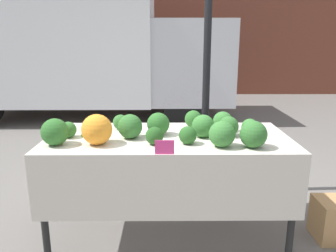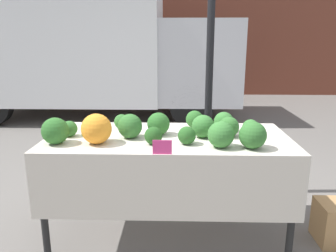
# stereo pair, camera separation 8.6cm
# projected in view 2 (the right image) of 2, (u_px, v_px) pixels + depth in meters

# --- Properties ---
(ground_plane) EXTENTS (40.00, 40.00, 0.00)m
(ground_plane) POSITION_uv_depth(u_px,v_px,m) (168.00, 230.00, 2.69)
(ground_plane) COLOR slate
(tent_pole) EXTENTS (0.07, 0.07, 2.68)m
(tent_pole) POSITION_uv_depth(u_px,v_px,m) (210.00, 59.00, 3.03)
(tent_pole) COLOR black
(tent_pole) RESTS_ON ground_plane
(parked_truck) EXTENTS (5.45, 2.21, 2.48)m
(parked_truck) POSITION_uv_depth(u_px,v_px,m) (89.00, 50.00, 6.55)
(parked_truck) COLOR white
(parked_truck) RESTS_ON ground_plane
(market_table) EXTENTS (1.84, 0.85, 0.80)m
(market_table) POSITION_uv_depth(u_px,v_px,m) (168.00, 151.00, 2.46)
(market_table) COLOR beige
(market_table) RESTS_ON ground_plane
(orange_cauliflower) EXTENTS (0.21, 0.21, 0.21)m
(orange_cauliflower) POSITION_uv_depth(u_px,v_px,m) (96.00, 129.00, 2.29)
(orange_cauliflower) COLOR orange
(orange_cauliflower) RESTS_ON market_table
(romanesco_head) EXTENTS (0.16, 0.16, 0.13)m
(romanesco_head) POSITION_uv_depth(u_px,v_px,m) (92.00, 126.00, 2.53)
(romanesco_head) COLOR #93B238
(romanesco_head) RESTS_ON market_table
(broccoli_head_0) EXTENTS (0.13, 0.13, 0.13)m
(broccoli_head_0) POSITION_uv_depth(u_px,v_px,m) (187.00, 135.00, 2.29)
(broccoli_head_0) COLOR #285B23
(broccoli_head_0) RESTS_ON market_table
(broccoli_head_1) EXTENTS (0.15, 0.15, 0.15)m
(broccoli_head_1) POSITION_uv_depth(u_px,v_px,m) (229.00, 127.00, 2.46)
(broccoli_head_1) COLOR #336B2D
(broccoli_head_1) RESTS_ON market_table
(broccoli_head_2) EXTENTS (0.16, 0.16, 0.16)m
(broccoli_head_2) POSITION_uv_depth(u_px,v_px,m) (224.00, 122.00, 2.61)
(broccoli_head_2) COLOR #387533
(broccoli_head_2) RESTS_ON market_table
(broccoli_head_3) EXTENTS (0.12, 0.12, 0.12)m
(broccoli_head_3) POSITION_uv_depth(u_px,v_px,m) (122.00, 122.00, 2.69)
(broccoli_head_3) COLOR #336B2D
(broccoli_head_3) RESTS_ON market_table
(broccoli_head_4) EXTENTS (0.17, 0.17, 0.17)m
(broccoli_head_4) POSITION_uv_depth(u_px,v_px,m) (158.00, 124.00, 2.51)
(broccoli_head_4) COLOR #2D6628
(broccoli_head_4) RESTS_ON market_table
(broccoli_head_5) EXTENTS (0.18, 0.18, 0.18)m
(broccoli_head_5) POSITION_uv_depth(u_px,v_px,m) (221.00, 135.00, 2.21)
(broccoli_head_5) COLOR #387533
(broccoli_head_5) RESTS_ON market_table
(broccoli_head_6) EXTENTS (0.13, 0.13, 0.13)m
(broccoli_head_6) POSITION_uv_depth(u_px,v_px,m) (153.00, 136.00, 2.28)
(broccoli_head_6) COLOR #23511E
(broccoli_head_6) RESTS_ON market_table
(broccoli_head_7) EXTENTS (0.19, 0.19, 0.19)m
(broccoli_head_7) POSITION_uv_depth(u_px,v_px,m) (55.00, 131.00, 2.28)
(broccoli_head_7) COLOR #2D6628
(broccoli_head_7) RESTS_ON market_table
(broccoli_head_8) EXTENTS (0.12, 0.12, 0.12)m
(broccoli_head_8) POSITION_uv_depth(u_px,v_px,m) (69.00, 129.00, 2.47)
(broccoli_head_8) COLOR #336B2D
(broccoli_head_8) RESTS_ON market_table
(broccoli_head_9) EXTENTS (0.18, 0.18, 0.18)m
(broccoli_head_9) POSITION_uv_depth(u_px,v_px,m) (253.00, 135.00, 2.19)
(broccoli_head_9) COLOR #336B2D
(broccoli_head_9) RESTS_ON market_table
(broccoli_head_10) EXTENTS (0.14, 0.14, 0.14)m
(broccoli_head_10) POSITION_uv_depth(u_px,v_px,m) (195.00, 119.00, 2.72)
(broccoli_head_10) COLOR #2D6628
(broccoli_head_10) RESTS_ON market_table
(broccoli_head_11) EXTENTS (0.13, 0.13, 0.13)m
(broccoli_head_11) POSITION_uv_depth(u_px,v_px,m) (251.00, 128.00, 2.48)
(broccoli_head_11) COLOR #387533
(broccoli_head_11) RESTS_ON market_table
(broccoli_head_12) EXTENTS (0.17, 0.17, 0.17)m
(broccoli_head_12) POSITION_uv_depth(u_px,v_px,m) (203.00, 126.00, 2.44)
(broccoli_head_12) COLOR #387533
(broccoli_head_12) RESTS_ON market_table
(broccoli_head_13) EXTENTS (0.18, 0.18, 0.18)m
(broccoli_head_13) POSITION_uv_depth(u_px,v_px,m) (130.00, 126.00, 2.43)
(broccoli_head_13) COLOR #336B2D
(broccoli_head_13) RESTS_ON market_table
(price_sign) EXTENTS (0.12, 0.01, 0.09)m
(price_sign) POSITION_uv_depth(u_px,v_px,m) (162.00, 147.00, 2.08)
(price_sign) COLOR #E53D84
(price_sign) RESTS_ON market_table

